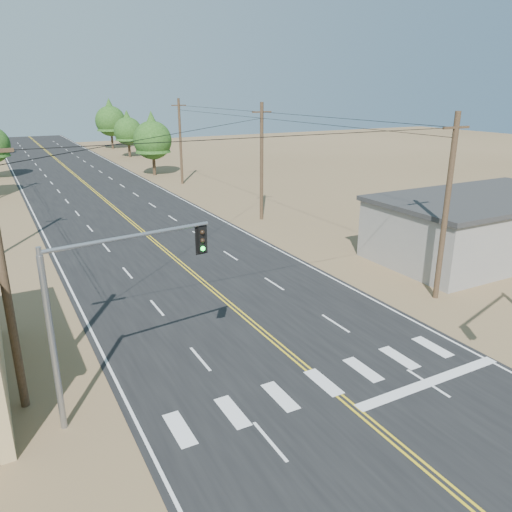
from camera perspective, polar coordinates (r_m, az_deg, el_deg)
road at (r=38.86m, az=-11.59°, el=1.70°), size 15.00×200.00×0.02m
building_right at (r=37.74m, az=24.41°, el=3.04°), size 15.00×8.00×4.00m
utility_pole_left_near at (r=18.72m, az=-26.92°, el=-1.96°), size 1.80×0.30×10.00m
utility_pole_right_near at (r=28.12m, az=20.92°, el=5.19°), size 1.80×0.30×10.00m
utility_pole_right_mid at (r=43.60m, az=0.64°, el=10.77°), size 1.80×0.30×10.00m
utility_pole_right_far at (r=61.73m, az=-8.64°, el=12.87°), size 1.80×0.30×10.00m
signal_mast_left at (r=17.52m, az=-17.18°, el=-4.41°), size 5.98×1.02×6.50m
tree_right_near at (r=68.81m, az=-11.77°, el=13.26°), size 5.01×5.01×8.35m
tree_right_mid at (r=88.95m, az=-14.46°, el=13.95°), size 4.65×4.65×7.74m
tree_right_far at (r=102.49m, az=-16.33°, el=14.91°), size 5.65×5.65×9.41m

